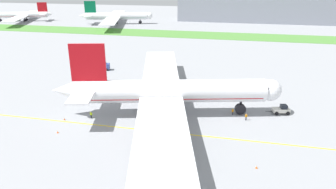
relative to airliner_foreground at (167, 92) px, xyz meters
name	(u,v)px	position (x,y,z in m)	size (l,w,h in m)	color
ground_plane	(157,124)	(-1.15, -5.40, -6.00)	(600.00, 600.00, 0.00)	gray
apron_taxi_line	(153,131)	(-1.15, -9.08, -6.00)	(280.00, 0.36, 0.01)	yellow
grass_median_strip	(208,35)	(-1.15, 112.85, -5.95)	(320.00, 24.00, 0.10)	#4C8438
airliner_foreground	(167,92)	(0.00, 0.00, 0.00)	(53.81, 86.70, 17.67)	white
pushback_tug	(281,110)	(27.39, 6.89, -4.98)	(5.94, 3.24, 2.25)	white
ground_crew_wingwalker_port	(246,116)	(18.84, 0.88, -4.95)	(0.54, 0.44, 1.73)	black
ground_crew_marshaller_front	(233,111)	(15.67, 3.39, -5.01)	(0.47, 0.48, 1.64)	black
ground_crew_wingwalker_starboard	(91,114)	(-17.27, -5.99, -4.96)	(0.59, 0.34, 1.72)	black
traffic_cone_near_nose	(58,132)	(-21.08, -14.53, -5.72)	(0.36, 0.36, 0.58)	#F2590C
traffic_cone_port_wing	(64,119)	(-23.13, -8.27, -5.72)	(0.36, 0.36, 0.58)	#F2590C
traffic_cone_starboard_wing	(257,167)	(20.48, -18.91, -5.72)	(0.36, 0.36, 0.58)	#F2590C
service_truck_baggage_loader	(102,66)	(-31.54, 32.86, -4.40)	(5.59, 3.45, 2.96)	#33478C
parked_airliner_far_left	(22,15)	(-144.80, 142.80, -1.37)	(44.27, 72.85, 13.65)	white
parked_airliner_far_centre	(116,16)	(-70.19, 144.54, -0.62)	(50.65, 82.40, 15.85)	white
terminal_building	(262,10)	(31.53, 177.31, 3.00)	(122.72, 20.00, 18.00)	gray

